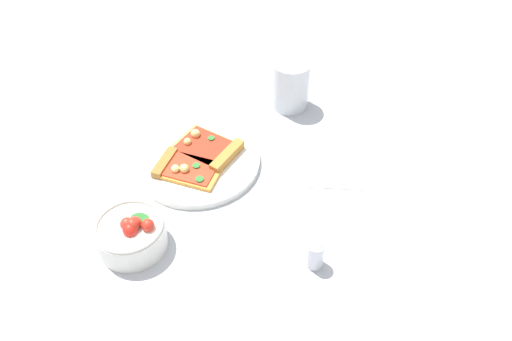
{
  "coord_description": "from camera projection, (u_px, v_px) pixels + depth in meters",
  "views": [
    {
      "loc": [
        -0.63,
        -0.42,
        0.72
      ],
      "look_at": [
        -0.02,
        -0.11,
        0.03
      ],
      "focal_mm": 35.64,
      "sensor_mm": 36.0,
      "label": 1
    }
  ],
  "objects": [
    {
      "name": "soda_glass",
      "position": [
        291.0,
        85.0,
        1.13
      ],
      "size": [
        0.08,
        0.08,
        0.11
      ],
      "color": "silver",
      "rests_on": "ground_plane"
    },
    {
      "name": "pizza_slice_far",
      "position": [
        184.0,
        168.0,
        0.99
      ],
      "size": [
        0.09,
        0.13,
        0.02
      ],
      "color": "gold",
      "rests_on": "plate"
    },
    {
      "name": "pepper_shaker",
      "position": [
        315.0,
        252.0,
        0.83
      ],
      "size": [
        0.03,
        0.03,
        0.07
      ],
      "color": "silver",
      "rests_on": "ground_plane"
    },
    {
      "name": "salad_bowl",
      "position": [
        131.0,
        233.0,
        0.86
      ],
      "size": [
        0.12,
        0.12,
        0.07
      ],
      "color": "white",
      "rests_on": "ground_plane"
    },
    {
      "name": "plate",
      "position": [
        198.0,
        161.0,
        1.02
      ],
      "size": [
        0.25,
        0.25,
        0.01
      ],
      "primitive_type": "cylinder",
      "color": "white",
      "rests_on": "ground_plane"
    },
    {
      "name": "paper_napkin",
      "position": [
        333.0,
        162.0,
        1.03
      ],
      "size": [
        0.18,
        0.16,
        0.0
      ],
      "primitive_type": "cube",
      "rotation": [
        0.0,
        0.0,
        0.39
      ],
      "color": "silver",
      "rests_on": "ground_plane"
    },
    {
      "name": "pizza_slice_near",
      "position": [
        209.0,
        149.0,
        1.03
      ],
      "size": [
        0.11,
        0.14,
        0.03
      ],
      "color": "#E5B256",
      "rests_on": "plate"
    },
    {
      "name": "ground_plane",
      "position": [
        212.0,
        157.0,
        1.04
      ],
      "size": [
        2.4,
        2.4,
        0.0
      ],
      "primitive_type": "plane",
      "color": "#B2B7BC",
      "rests_on": "ground"
    }
  ]
}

